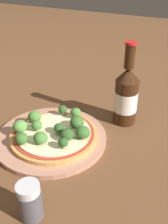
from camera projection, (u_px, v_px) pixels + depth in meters
name	position (u px, v px, depth m)	size (l,w,h in m)	color
ground_plane	(51.00, 135.00, 0.66)	(3.00, 3.00, 0.00)	brown
plate	(51.00, 138.00, 0.64)	(0.27, 0.27, 0.01)	tan
pizza	(54.00, 134.00, 0.63)	(0.21, 0.21, 0.01)	tan
broccoli_floret_0	(40.00, 138.00, 0.59)	(0.03, 0.03, 0.03)	#7A9E5B
broccoli_floret_1	(37.00, 125.00, 0.63)	(0.03, 0.03, 0.03)	#7A9E5B
broccoli_floret_2	(83.00, 132.00, 0.60)	(0.03, 0.03, 0.03)	#7A9E5B
broccoli_floret_3	(20.00, 126.00, 0.63)	(0.03, 0.03, 0.03)	#7A9E5B
broccoli_floret_4	(36.00, 116.00, 0.66)	(0.03, 0.03, 0.03)	#7A9E5B
broccoli_floret_5	(76.00, 112.00, 0.68)	(0.03, 0.03, 0.03)	#7A9E5B
broccoli_floret_6	(59.00, 128.00, 0.62)	(0.03, 0.03, 0.03)	#7A9E5B
broccoli_floret_7	(21.00, 139.00, 0.59)	(0.03, 0.03, 0.03)	#7A9E5B
broccoli_floret_8	(63.00, 110.00, 0.69)	(0.02, 0.02, 0.03)	#7A9E5B
broccoli_floret_9	(77.00, 122.00, 0.64)	(0.04, 0.04, 0.03)	#7A9E5B
broccoli_floret_10	(63.00, 143.00, 0.57)	(0.02, 0.02, 0.03)	#7A9E5B
broccoli_floret_11	(67.00, 135.00, 0.60)	(0.03, 0.03, 0.03)	#7A9E5B
beer_bottle	(126.00, 95.00, 0.68)	(0.06, 0.06, 0.22)	#381E0F
pepper_shaker	(30.00, 201.00, 0.44)	(0.04, 0.04, 0.07)	#4C4C51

